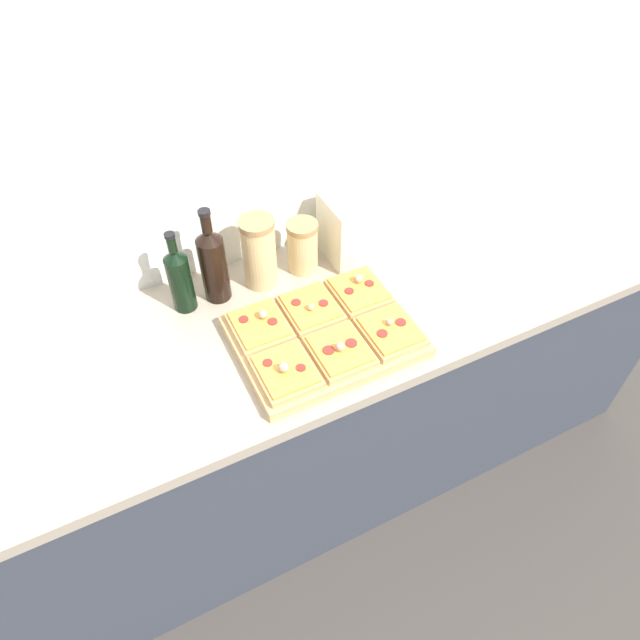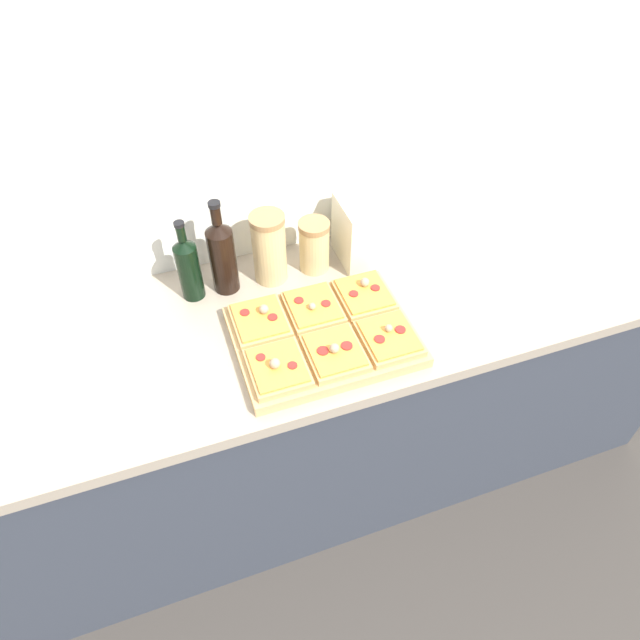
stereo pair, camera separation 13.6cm
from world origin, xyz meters
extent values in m
plane|color=#3D3833|center=(0.00, 0.00, 0.00)|extent=(12.00, 12.00, 0.00)
cube|color=silver|center=(0.00, 0.68, 1.25)|extent=(6.00, 0.06, 2.50)
cube|color=#333842|center=(0.00, 0.32, 0.45)|extent=(2.60, 0.64, 0.89)
cube|color=gray|center=(0.00, 0.32, 0.91)|extent=(2.63, 0.67, 0.04)
cube|color=tan|center=(-0.01, 0.21, 0.95)|extent=(0.49, 0.37, 0.03)
cube|color=tan|center=(-0.16, 0.30, 0.97)|extent=(0.15, 0.17, 0.02)
cube|color=orange|center=(-0.16, 0.30, 0.99)|extent=(0.13, 0.15, 0.01)
cylinder|color=maroon|center=(-0.20, 0.33, 0.99)|extent=(0.03, 0.03, 0.00)
cylinder|color=maroon|center=(-0.13, 0.28, 0.99)|extent=(0.03, 0.03, 0.00)
sphere|color=tan|center=(-0.15, 0.31, 1.00)|extent=(0.03, 0.03, 0.03)
cube|color=tan|center=(-0.01, 0.30, 0.97)|extent=(0.15, 0.17, 0.02)
cube|color=orange|center=(-0.01, 0.30, 0.99)|extent=(0.13, 0.15, 0.01)
cylinder|color=maroon|center=(-0.04, 0.32, 0.99)|extent=(0.03, 0.03, 0.00)
cylinder|color=maroon|center=(0.03, 0.29, 0.99)|extent=(0.03, 0.03, 0.00)
sphere|color=tan|center=(-0.02, 0.28, 1.00)|extent=(0.02, 0.02, 0.02)
cube|color=tan|center=(0.15, 0.30, 0.97)|extent=(0.15, 0.17, 0.02)
cube|color=orange|center=(0.15, 0.30, 0.99)|extent=(0.13, 0.15, 0.01)
cylinder|color=maroon|center=(0.12, 0.30, 0.99)|extent=(0.03, 0.03, 0.00)
cylinder|color=maroon|center=(0.18, 0.30, 0.99)|extent=(0.03, 0.03, 0.00)
sphere|color=tan|center=(0.16, 0.32, 1.00)|extent=(0.03, 0.03, 0.03)
cube|color=tan|center=(-0.16, 0.12, 0.97)|extent=(0.15, 0.17, 0.02)
cube|color=orange|center=(-0.16, 0.12, 0.99)|extent=(0.13, 0.15, 0.01)
cylinder|color=maroon|center=(-0.20, 0.16, 0.99)|extent=(0.02, 0.02, 0.00)
cylinder|color=maroon|center=(-0.13, 0.10, 0.99)|extent=(0.02, 0.02, 0.00)
sphere|color=tan|center=(-0.17, 0.12, 1.01)|extent=(0.03, 0.03, 0.03)
cube|color=tan|center=(-0.01, 0.12, 0.97)|extent=(0.15, 0.17, 0.02)
cube|color=orange|center=(-0.01, 0.12, 0.99)|extent=(0.13, 0.15, 0.01)
cylinder|color=maroon|center=(-0.04, 0.12, 0.99)|extent=(0.03, 0.03, 0.00)
cylinder|color=maroon|center=(0.03, 0.12, 0.99)|extent=(0.03, 0.03, 0.00)
sphere|color=tan|center=(-0.01, 0.11, 1.00)|extent=(0.03, 0.03, 0.03)
cube|color=tan|center=(0.15, 0.12, 0.97)|extent=(0.15, 0.17, 0.02)
cube|color=orange|center=(0.15, 0.12, 0.99)|extent=(0.13, 0.15, 0.01)
cylinder|color=maroon|center=(0.12, 0.11, 0.99)|extent=(0.03, 0.03, 0.00)
cylinder|color=maroon|center=(0.18, 0.13, 0.99)|extent=(0.03, 0.03, 0.00)
sphere|color=tan|center=(0.15, 0.13, 1.00)|extent=(0.02, 0.02, 0.02)
cylinder|color=black|center=(-0.31, 0.51, 1.02)|extent=(0.07, 0.07, 0.18)
cone|color=black|center=(-0.31, 0.51, 1.13)|extent=(0.07, 0.07, 0.03)
cylinder|color=black|center=(-0.31, 0.51, 1.16)|extent=(0.03, 0.03, 0.05)
cylinder|color=black|center=(-0.31, 0.51, 1.19)|extent=(0.03, 0.03, 0.01)
cylinder|color=black|center=(-0.21, 0.51, 1.04)|extent=(0.08, 0.08, 0.21)
cone|color=black|center=(-0.21, 0.51, 1.16)|extent=(0.08, 0.08, 0.03)
cylinder|color=black|center=(-0.21, 0.51, 1.20)|extent=(0.03, 0.03, 0.06)
cylinder|color=black|center=(-0.21, 0.51, 1.23)|extent=(0.03, 0.03, 0.01)
cylinder|color=tan|center=(-0.07, 0.51, 1.04)|extent=(0.10, 0.10, 0.21)
cylinder|color=#937047|center=(-0.07, 0.51, 1.15)|extent=(0.10, 0.10, 0.02)
cylinder|color=tan|center=(0.07, 0.51, 1.01)|extent=(0.09, 0.09, 0.15)
cylinder|color=#937047|center=(0.07, 0.51, 1.09)|extent=(0.10, 0.10, 0.02)
cube|color=beige|center=(0.28, 0.51, 1.03)|extent=(0.24, 0.17, 0.21)
cube|color=black|center=(0.28, 0.43, 1.10)|extent=(0.19, 0.01, 0.06)
cube|color=black|center=(0.41, 0.51, 1.04)|extent=(0.02, 0.02, 0.02)
camera|label=1|loc=(-0.49, -0.73, 2.13)|focal=32.00mm
camera|label=2|loc=(-0.37, -0.78, 2.13)|focal=32.00mm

